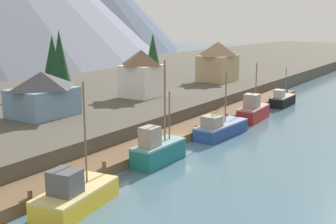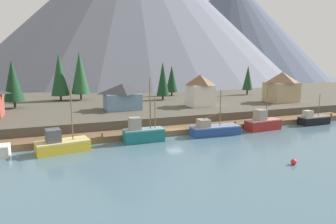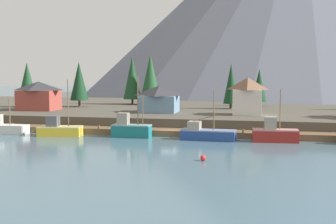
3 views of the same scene
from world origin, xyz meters
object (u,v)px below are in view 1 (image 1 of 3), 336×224
Objects in this scene: fishing_boat_blue at (220,128)px; house_blue at (42,93)px; conifer_back_right at (153,50)px; fishing_boat_teal at (157,150)px; fishing_boat_red at (253,111)px; house_white at (141,73)px; fishing_boat_yellow at (75,195)px; fishing_boat_black at (282,100)px; house_tan at (218,61)px; conifer_mid_left at (60,58)px; conifer_centre at (53,57)px.

fishing_boat_blue is 1.15× the size of house_blue.
fishing_boat_teal is at bearing -143.72° from conifer_back_right.
house_white reaches higher than fishing_boat_red.
fishing_boat_red is at bearing -121.84° from conifer_back_right.
fishing_boat_yellow is 47.39m from fishing_boat_black.
house_blue is at bearing -161.77° from conifer_back_right.
house_blue is (0.81, 17.29, 3.88)m from fishing_boat_teal.
fishing_boat_teal is 17.74m from house_blue.
fishing_boat_yellow is 1.47× the size of fishing_boat_black.
house_white is at bearing 102.80° from fishing_boat_red.
fishing_boat_red is at bearing -7.95° from fishing_boat_yellow.
house_white is (18.11, 15.69, 4.72)m from fishing_boat_teal.
conifer_back_right reaches higher than house_tan.
conifer_back_right is at bearing 77.72° from fishing_boat_black.
house_blue is 0.76× the size of conifer_mid_left.
fishing_boat_blue is at bearing -178.93° from fishing_boat_black.
house_blue is (-11.66, 17.72, 4.24)m from fishing_boat_blue.
house_white is (30.11, 16.69, 4.99)m from fishing_boat_yellow.
conifer_centre is (-22.06, 6.13, -0.15)m from conifer_back_right.
fishing_boat_red is 28.35m from house_blue.
fishing_boat_blue is at bearing -93.18° from conifer_mid_left.
conifer_back_right reaches higher than fishing_boat_teal.
house_white is at bearing -5.28° from house_blue.
house_tan is at bearing 20.06° from fishing_boat_teal.
house_white is at bearing -147.62° from conifer_back_right.
house_white is 0.94× the size of house_tan.
fishing_boat_red is 1.26× the size of fishing_boat_black.
fishing_boat_yellow reaches higher than fishing_boat_red.
house_tan reaches higher than fishing_boat_red.
fishing_boat_red is 1.07× the size of house_tan.
house_tan reaches higher than fishing_boat_black.
fishing_boat_yellow is 1.08× the size of conifer_back_right.
house_tan is at bearing -97.35° from conifer_back_right.
fishing_boat_black is at bearing -2.13° from fishing_boat_red.
fishing_boat_teal is 42.50m from conifer_centre.
fishing_boat_yellow is at bearing -174.94° from fishing_boat_teal.
house_white is at bearing 137.72° from fishing_boat_black.
conifer_mid_left reaches higher than fishing_boat_black.
house_white is 13.66m from conifer_mid_left.
fishing_boat_blue is (12.47, -0.43, -0.36)m from fishing_boat_teal.
house_white reaches higher than fishing_boat_yellow.
house_blue is (-21.92, 17.55, 3.94)m from fishing_boat_red.
house_blue is at bearing 87.60° from fishing_boat_teal.
house_tan is at bearing 31.64° from fishing_boat_blue.
fishing_boat_red reaches higher than house_blue.
fishing_boat_black is 15.95m from house_tan.
fishing_boat_blue is 43.58m from conifer_back_right.
fishing_boat_teal is 52.55m from conifer_back_right.
fishing_boat_teal is 1.43× the size of house_white.
conifer_centre is at bearing 61.89° from fishing_boat_teal.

